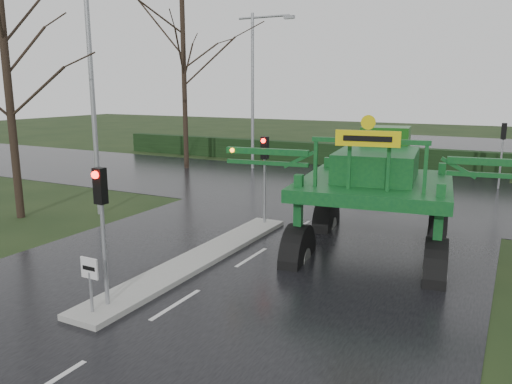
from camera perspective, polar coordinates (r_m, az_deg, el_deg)
The scene contains 15 objects.
ground at distance 12.94m, azimuth -9.13°, elevation -12.65°, with size 140.00×140.00×0.00m, color black.
road_main at distance 21.32m, azimuth 7.14°, elevation -2.74°, with size 14.00×80.00×0.02m, color black.
road_cross at distance 26.89m, azimuth 11.67°, elevation 0.15°, with size 80.00×12.00×0.02m, color black.
median_island at distance 15.88m, azimuth -6.42°, elevation -7.54°, with size 1.20×10.00×0.16m, color gray.
hedge_row at distance 34.43m, azimuth 15.46°, elevation 3.74°, with size 44.00×0.90×1.50m, color black.
keep_left_sign at distance 12.32m, azimuth -18.45°, elevation -9.09°, with size 0.50×0.07×1.35m.
traffic_signal_near at distance 12.21m, azimuth -17.27°, elevation -1.68°, with size 0.26×0.33×3.52m.
traffic_signal_mid at distance 19.06m, azimuth 0.99°, elevation 3.55°, with size 0.26×0.33×3.52m.
traffic_signal_far at distance 29.50m, azimuth 26.38°, elevation 5.26°, with size 0.26×0.33×3.52m.
street_light_left_near at distance 21.74m, azimuth -17.78°, elevation 13.01°, with size 3.85×0.30×10.00m.
street_light_left_far at distance 33.15m, azimuth 0.08°, elevation 12.95°, with size 3.85×0.30×10.00m.
tree_left_near at distance 22.57m, azimuth -26.58°, elevation 11.91°, with size 6.30×6.30×10.85m.
tree_left_far at distance 33.75m, azimuth -8.28°, elevation 14.78°, with size 7.70×7.70×13.26m.
crop_sprayer at distance 15.54m, azimuth 5.19°, elevation 2.06°, with size 10.19×6.92×5.73m.
white_sedan at distance 28.15m, azimuth 13.84°, elevation 0.55°, with size 1.57×4.50×1.48m, color white.
Camera 1 is at (7.18, -9.36, 5.33)m, focal length 35.00 mm.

